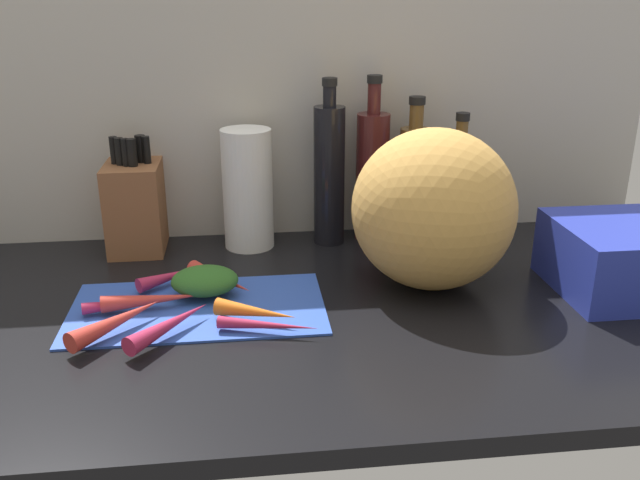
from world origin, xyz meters
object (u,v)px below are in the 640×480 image
Objects in this scene: carrot_7 at (256,312)px; knife_block at (135,206)px; cutting_board at (198,308)px; bottle_1 at (372,174)px; bottle_0 at (329,174)px; bottle_3 at (457,191)px; winter_squash at (433,209)px; paper_towel_roll at (248,189)px; carrot_0 at (171,276)px; carrot_4 at (118,321)px; carrot_2 at (170,324)px; carrot_5 at (268,325)px; carrot_1 at (154,299)px; carrot_6 at (220,279)px; bottle_2 at (413,180)px; dish_rack at (631,257)px; carrot_3 at (127,303)px.

carrot_7 is 44.27cm from knife_block.
cutting_board is 1.23× the size of bottle_1.
bottle_0 is 1.25× the size of bottle_3.
paper_towel_roll is (-32.65, 23.68, -2.00)cm from winter_squash.
bottle_0 is at bearing 173.75° from bottle_3.
carrot_0 is 0.94× the size of carrot_7.
carrot_7 is (21.70, 0.88, -0.20)cm from carrot_4.
carrot_0 is at bearing -67.78° from knife_block.
carrot_2 reaches higher than carrot_5.
carrot_6 is at bearing 33.35° from carrot_1.
bottle_0 is (26.59, 30.27, 14.78)cm from cutting_board.
bottle_1 reaches higher than bottle_3.
bottle_3 is at bearing -14.53° from bottle_1.
bottle_1 is (41.34, 21.73, 12.24)cm from carrot_0.
knife_block is at bearing 127.27° from carrot_6.
paper_towel_roll is at bearing 60.25° from carrot_1.
carrot_4 is (-4.71, -7.73, 0.22)cm from carrot_1.
bottle_0 is at bearing -170.46° from bottle_1.
carrot_4 is 0.58× the size of bottle_2.
winter_squash reaches higher than cutting_board.
carrot_7 is at bearing -133.14° from bottle_2.
bottle_1 reaches higher than knife_block.
carrot_2 is at bearing -13.63° from carrot_4.
carrot_2 reaches higher than carrot_7.
bottle_3 is (58.89, 17.18, 9.19)cm from carrot_0.
carrot_4 is at bearing -136.40° from carrot_6.
bottle_2 reaches higher than carrot_0.
knife_block reaches higher than dish_rack.
paper_towel_roll reaches higher than cutting_board.
cutting_board is 1.64× the size of dish_rack.
carrot_1 is at bearing 109.92° from carrot_2.
winter_squash is at bearing 28.37° from carrot_5.
bottle_2 is (44.93, 31.15, 12.56)cm from cutting_board.
carrot_5 is at bearing -171.49° from dish_rack.
carrot_4 is at bearing -166.05° from winter_squash.
carrot_4 reaches higher than carrot_2.
carrot_6 is at bearing -15.18° from carrot_0.
carrot_0 is at bearing -147.71° from bottle_0.
carrot_6 and carrot_7 have the same top height.
bottle_1 is (-6.11, 25.73, -0.12)cm from winter_squash.
bottle_2 is at bearing 83.68° from winter_squash.
carrot_0 is at bearing 56.70° from carrot_3.
winter_squash is 0.96× the size of bottle_2.
carrot_0 is 0.49× the size of dish_rack.
carrot_0 is 0.44× the size of winter_squash.
paper_towel_roll is 0.95× the size of dish_rack.
bottle_0 reaches higher than carrot_4.
paper_towel_roll reaches higher than knife_block.
bottle_3 is (57.37, 36.62, 8.98)cm from carrot_2.
paper_towel_roll is at bearing 72.31° from cutting_board.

